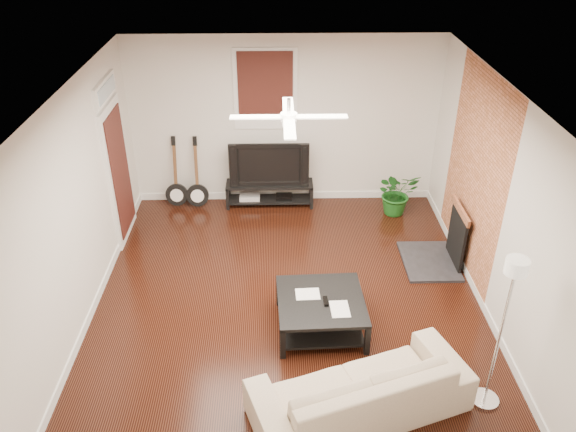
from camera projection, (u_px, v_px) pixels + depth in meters
The scene contains 14 objects.
room at pixel (289, 215), 6.67m from camera, with size 5.01×6.01×2.81m.
brick_accent at pixel (475, 175), 7.58m from camera, with size 0.02×2.20×2.80m, color #AE6038.
fireplace at pixel (443, 235), 8.05m from camera, with size 0.80×1.10×0.92m, color black.
window_back at pixel (265, 89), 8.95m from camera, with size 1.00×0.06×1.30m, color black.
door_left at pixel (117, 160), 8.34m from camera, with size 0.08×1.00×2.50m, color white.
tv_stand at pixel (270, 194), 9.67m from camera, with size 1.45×0.39×0.41m, color black.
tv at pixel (269, 162), 9.40m from camera, with size 1.30×0.17×0.75m, color black.
coffee_table at pixel (321, 314), 6.96m from camera, with size 1.04×1.04×0.43m, color black.
sofa at pixel (360, 388), 5.79m from camera, with size 2.23×0.87×0.65m, color tan.
floor_lamp at pixel (500, 335), 5.61m from camera, with size 0.30×0.30×1.82m, color silver, non-canonical shape.
potted_plant at pixel (397, 193), 9.34m from camera, with size 0.67×0.58×0.74m, color #19591A.
guitar_left at pixel (175, 174), 9.41m from camera, with size 0.38×0.27×1.22m, color black, non-canonical shape.
guitar_right at pixel (196, 174), 9.39m from camera, with size 0.38×0.27×1.22m, color black, non-canonical shape.
ceiling_fan at pixel (289, 117), 6.07m from camera, with size 1.24×1.24×0.32m, color white, non-canonical shape.
Camera 1 is at (-0.13, -5.77, 4.74)m, focal length 35.75 mm.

